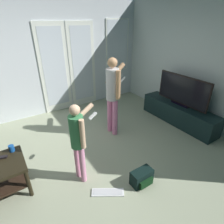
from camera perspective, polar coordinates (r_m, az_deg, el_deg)
ground_plane at (r=3.08m, az=-9.24°, el=-17.09°), size 5.62×4.66×0.02m
wall_back_with_doors at (r=4.55m, az=-21.63°, el=14.73°), size 5.62×0.09×2.64m
wall_right_plain at (r=4.21m, az=26.86°, el=13.13°), size 0.06×4.66×2.61m
tv_stand at (r=4.37m, az=20.07°, el=-0.48°), size 0.43×1.80×0.44m
flat_screen_tv at (r=4.16m, az=21.20°, el=6.23°), size 0.08×1.22×0.65m
person_adult at (r=3.45m, az=0.29°, el=6.70°), size 0.58×0.46×1.53m
person_child at (r=2.48m, az=-10.54°, el=-7.80°), size 0.51×0.39×1.20m
backpack at (r=2.79m, az=9.36°, el=-19.55°), size 0.32×0.21×0.22m
loose_keyboard at (r=2.72m, az=-1.31°, el=-23.84°), size 0.44×0.35×0.02m
cup_by_laptop at (r=2.93m, az=-28.94°, el=-9.94°), size 0.07×0.07×0.09m
tv_remote_black at (r=2.90m, az=-31.59°, el=-12.04°), size 0.18×0.10×0.02m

